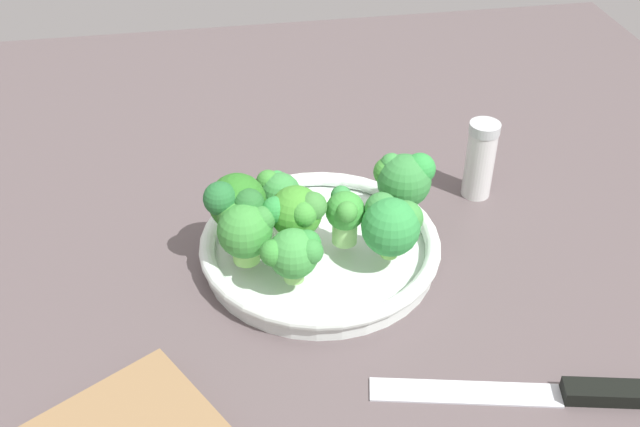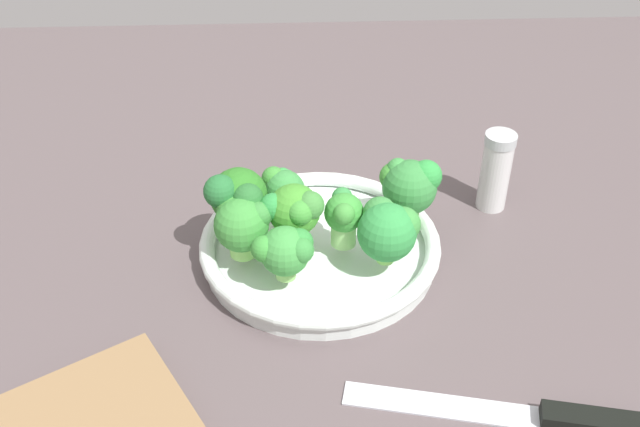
{
  "view_description": "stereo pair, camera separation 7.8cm",
  "coord_description": "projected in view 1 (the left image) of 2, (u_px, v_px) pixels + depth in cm",
  "views": [
    {
      "loc": [
        -62.17,
        9.45,
        52.65
      ],
      "look_at": [
        -0.62,
        -1.11,
        6.03
      ],
      "focal_mm": 41.89,
      "sensor_mm": 36.0,
      "label": 1
    },
    {
      "loc": [
        -63.01,
        1.71,
        52.65
      ],
      "look_at": [
        -0.62,
        -1.11,
        6.03
      ],
      "focal_mm": 41.89,
      "sensor_mm": 36.0,
      "label": 2
    }
  ],
  "objects": [
    {
      "name": "broccoli_floret_2",
      "position": [
        295.0,
        253.0,
        0.72
      ],
      "size": [
        5.01,
        6.14,
        5.75
      ],
      "color": "#86C562",
      "rests_on": "bowl"
    },
    {
      "name": "broccoli_floret_0",
      "position": [
        345.0,
        213.0,
        0.77
      ],
      "size": [
        5.2,
        4.12,
        6.07
      ],
      "color": "#90CA73",
      "rests_on": "bowl"
    },
    {
      "name": "broccoli_floret_3",
      "position": [
        392.0,
        224.0,
        0.75
      ],
      "size": [
        6.64,
        6.44,
        6.63
      ],
      "color": "#84CC58",
      "rests_on": "bowl"
    },
    {
      "name": "broccoli_floret_1",
      "position": [
        236.0,
        203.0,
        0.77
      ],
      "size": [
        6.69,
        6.52,
        7.86
      ],
      "color": "#94C962",
      "rests_on": "bowl"
    },
    {
      "name": "pepper_shaker",
      "position": [
        480.0,
        159.0,
        0.88
      ],
      "size": [
        3.63,
        3.63,
        9.82
      ],
      "color": "silver",
      "rests_on": "ground_plane"
    },
    {
      "name": "bowl",
      "position": [
        320.0,
        247.0,
        0.81
      ],
      "size": [
        25.95,
        25.95,
        3.03
      ],
      "color": "silver",
      "rests_on": "ground_plane"
    },
    {
      "name": "broccoli_floret_5",
      "position": [
        297.0,
        212.0,
        0.75
      ],
      "size": [
        5.75,
        6.97,
        7.17
      ],
      "color": "#8FCF75",
      "rests_on": "bowl"
    },
    {
      "name": "broccoli_floret_4",
      "position": [
        279.0,
        191.0,
        0.81
      ],
      "size": [
        4.62,
        4.71,
        5.55
      ],
      "color": "#95D56A",
      "rests_on": "bowl"
    },
    {
      "name": "knife",
      "position": [
        563.0,
        393.0,
        0.66
      ],
      "size": [
        8.02,
        26.5,
        1.5
      ],
      "color": "silver",
      "rests_on": "ground_plane"
    },
    {
      "name": "broccoli_floret_7",
      "position": [
        404.0,
        179.0,
        0.81
      ],
      "size": [
        5.93,
        6.57,
        7.18
      ],
      "color": "#76C256",
      "rests_on": "bowl"
    },
    {
      "name": "ground_plane",
      "position": [
        309.0,
        264.0,
        0.83
      ],
      "size": [
        130.0,
        130.0,
        2.5
      ],
      "primitive_type": "cube",
      "color": "#564A4C"
    },
    {
      "name": "broccoli_floret_6",
      "position": [
        246.0,
        228.0,
        0.75
      ],
      "size": [
        6.01,
        5.97,
        6.55
      ],
      "color": "#8CCF63",
      "rests_on": "bowl"
    }
  ]
}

